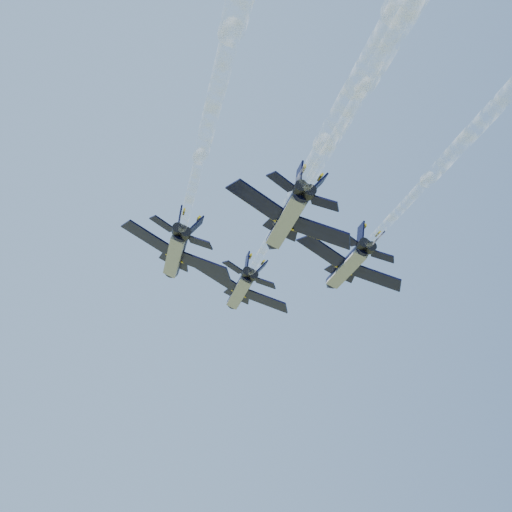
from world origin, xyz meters
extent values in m
cylinder|color=black|center=(3.99, 11.93, 92.35)|extent=(2.91, 13.48, 2.28)
cone|color=black|center=(4.37, 19.93, 92.35)|extent=(2.40, 2.73, 2.28)
ellipsoid|color=black|center=(4.39, 15.35, 92.85)|extent=(1.36, 2.48, 1.17)
cube|color=gray|center=(3.72, 11.94, 91.75)|extent=(2.13, 12.08, 1.05)
cube|color=black|center=(0.80, 11.27, 93.69)|extent=(6.05, 4.54, 2.62)
cube|color=yellow|center=(0.92, 12.98, 93.78)|extent=(5.16, 1.72, 2.58)
cube|color=black|center=(7.03, 10.98, 90.82)|extent=(6.19, 4.93, 2.62)
cube|color=yellow|center=(7.15, 12.69, 90.91)|extent=(5.04, 2.19, 2.58)
cube|color=black|center=(1.77, 5.64, 93.23)|extent=(2.84, 2.33, 1.23)
cube|color=black|center=(5.61, 5.45, 91.46)|extent=(2.89, 2.49, 1.23)
cube|color=black|center=(3.54, 6.26, 93.99)|extent=(0.58, 2.24, 2.63)
cube|color=black|center=(5.09, 6.19, 93.27)|extent=(2.00, 2.31, 2.04)
cylinder|color=black|center=(3.20, 4.86, 92.44)|extent=(1.53, 1.28, 1.47)
cylinder|color=black|center=(4.03, 4.82, 92.06)|extent=(1.53, 1.28, 1.47)
cylinder|color=black|center=(-6.04, -1.60, 92.35)|extent=(2.91, 13.48, 2.28)
cone|color=black|center=(-5.66, 6.40, 92.35)|extent=(2.40, 2.73, 2.28)
ellipsoid|color=black|center=(-5.64, 1.82, 92.85)|extent=(1.36, 2.48, 1.17)
cube|color=gray|center=(-6.31, -1.59, 91.75)|extent=(2.13, 12.08, 1.05)
cube|color=black|center=(-9.23, -2.26, 93.69)|extent=(6.05, 4.54, 2.62)
cube|color=yellow|center=(-9.11, -0.54, 93.78)|extent=(5.16, 1.72, 2.58)
cube|color=black|center=(-3.01, -2.55, 90.82)|extent=(6.19, 4.93, 2.62)
cube|color=yellow|center=(-2.88, -0.84, 90.91)|extent=(5.04, 2.19, 2.58)
cube|color=black|center=(-8.26, -7.89, 93.23)|extent=(2.84, 2.33, 1.23)
cube|color=black|center=(-4.42, -8.08, 91.46)|extent=(2.89, 2.49, 1.23)
cube|color=black|center=(-6.49, -7.27, 93.99)|extent=(0.58, 2.24, 2.63)
cube|color=black|center=(-4.94, -7.34, 93.27)|extent=(2.00, 2.31, 2.04)
cylinder|color=black|center=(-6.83, -8.67, 92.44)|extent=(1.53, 1.28, 1.47)
cylinder|color=black|center=(-6.01, -8.71, 92.06)|extent=(1.53, 1.28, 1.47)
cylinder|color=black|center=(13.95, -1.24, 92.35)|extent=(2.91, 13.48, 2.28)
cone|color=black|center=(14.33, 6.76, 92.35)|extent=(2.40, 2.73, 2.28)
ellipsoid|color=black|center=(14.35, 2.18, 92.85)|extent=(1.36, 2.48, 1.17)
cube|color=gray|center=(13.68, -1.22, 91.75)|extent=(2.13, 12.08, 1.05)
cube|color=black|center=(10.76, -1.89, 93.69)|extent=(6.05, 4.54, 2.62)
cube|color=yellow|center=(10.88, -0.18, 93.78)|extent=(5.16, 1.72, 2.58)
cube|color=black|center=(16.99, -2.19, 90.82)|extent=(6.19, 4.93, 2.62)
cube|color=yellow|center=(17.11, -0.48, 90.91)|extent=(5.04, 2.19, 2.58)
cube|color=black|center=(11.73, -7.53, 93.23)|extent=(2.84, 2.33, 1.23)
cube|color=black|center=(15.57, -7.71, 91.46)|extent=(2.89, 2.49, 1.23)
cube|color=black|center=(13.50, -6.91, 93.99)|extent=(0.58, 2.24, 2.63)
cube|color=black|center=(15.06, -6.98, 93.27)|extent=(2.00, 2.31, 2.04)
cylinder|color=black|center=(13.16, -8.31, 92.44)|extent=(1.53, 1.28, 1.47)
cylinder|color=black|center=(13.99, -8.35, 92.06)|extent=(1.53, 1.28, 1.47)
cylinder|color=black|center=(3.15, -14.87, 92.35)|extent=(2.91, 13.48, 2.28)
cone|color=black|center=(3.53, -6.88, 92.35)|extent=(2.40, 2.73, 2.28)
ellipsoid|color=black|center=(3.54, -11.46, 92.85)|extent=(1.36, 2.48, 1.17)
cube|color=gray|center=(2.87, -14.86, 91.75)|extent=(2.13, 12.08, 1.05)
cube|color=black|center=(-0.05, -15.53, 93.69)|extent=(6.05, 4.54, 2.62)
cube|color=yellow|center=(0.08, -13.82, 93.78)|extent=(5.16, 1.72, 2.58)
cube|color=black|center=(6.18, -15.83, 90.82)|extent=(6.19, 4.93, 2.62)
cube|color=yellow|center=(6.30, -14.11, 90.91)|extent=(5.04, 2.19, 2.58)
cube|color=black|center=(0.92, -21.17, 93.23)|extent=(2.84, 2.33, 1.23)
cube|color=black|center=(4.77, -21.35, 91.46)|extent=(2.89, 2.49, 1.23)
cube|color=black|center=(2.69, -20.54, 93.99)|extent=(0.58, 2.24, 2.63)
cube|color=black|center=(4.25, -20.62, 93.27)|extent=(2.00, 2.31, 2.04)
cylinder|color=black|center=(2.36, -21.94, 92.44)|extent=(1.53, 1.28, 1.47)
cylinder|color=black|center=(3.18, -21.98, 92.06)|extent=(1.53, 1.28, 1.47)
cylinder|color=white|center=(3.24, -3.97, 92.35)|extent=(2.07, 18.32, 1.21)
cylinder|color=white|center=(2.42, -21.21, 92.35)|extent=(2.53, 18.35, 1.66)
cylinder|color=white|center=(1.60, -38.44, 92.35)|extent=(3.06, 18.37, 2.20)
cylinder|color=white|center=(-6.79, -17.50, 92.35)|extent=(2.07, 18.32, 1.21)
cylinder|color=white|center=(-7.61, -34.74, 92.35)|extent=(2.53, 18.35, 1.66)
cylinder|color=white|center=(13.20, -17.14, 92.35)|extent=(2.07, 18.32, 1.21)
cylinder|color=white|center=(12.38, -34.37, 92.35)|extent=(2.53, 18.35, 1.66)
cylinder|color=white|center=(2.39, -30.78, 92.35)|extent=(2.07, 18.32, 1.21)
cylinder|color=white|center=(1.57, -48.01, 92.35)|extent=(2.53, 18.35, 1.66)
camera|label=1|loc=(-15.33, -83.49, 65.99)|focal=55.00mm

